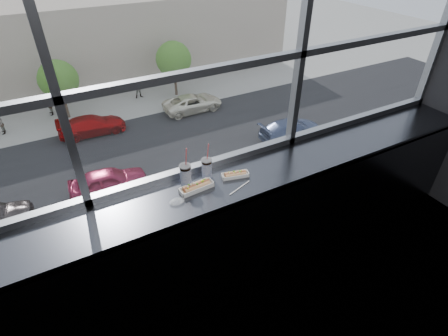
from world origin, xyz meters
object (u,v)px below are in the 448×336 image
loose_straw (240,188)px  car_near_c (108,178)px  tree_center (58,80)px  wrapper (177,201)px  soda_cup_right (207,167)px  pedestrian_b (48,104)px  soda_cup_left (186,174)px  car_far_b (91,122)px  pedestrian_c (139,86)px  car_near_e (291,126)px  tree_right (174,59)px  hotdog_tray_left (196,187)px  hotdog_tray_right (235,174)px  car_far_c (192,100)px

loose_straw → car_near_c: size_ratio=0.04×
car_near_c → tree_center: (-0.70, 12.00, 2.27)m
tree_center → wrapper: bearing=-91.0°
soda_cup_right → pedestrian_b: size_ratio=0.17×
soda_cup_right → wrapper: (-0.36, -0.19, -0.09)m
soda_cup_left → soda_cup_right: size_ratio=1.07×
car_far_b → pedestrian_c: 7.36m
loose_straw → car_near_e: (14.66, 16.41, -11.05)m
loose_straw → car_near_e: size_ratio=0.04×
wrapper → pedestrian_b: (-0.81, 29.53, -11.04)m
car_far_b → tree_right: 9.91m
hotdog_tray_left → tree_right: size_ratio=0.06×
wrapper → tree_right: size_ratio=0.02×
soda_cup_right → tree_center: bearing=89.7°
hotdog_tray_right → soda_cup_right: soda_cup_right is taller
hotdog_tray_left → pedestrian_c: hotdog_tray_left is taller
car_far_c → car_near_e: size_ratio=0.98×
hotdog_tray_left → car_far_c: bearing=62.4°
pedestrian_b → tree_center: 2.92m
soda_cup_left → pedestrian_c: size_ratio=0.16×
soda_cup_left → pedestrian_c: 31.94m
tree_center → loose_straw: bearing=-89.9°
hotdog_tray_right → car_near_e: (14.61, 16.25, -11.07)m
car_far_b → car_near_c: size_ratio=0.93×
hotdog_tray_right → tree_right: (9.95, 28.25, -8.63)m
car_near_e → loose_straw: bearing=140.8°
car_far_b → car_far_c: car_far_b is taller
wrapper → tree_center: wrapper is taller
wrapper → soda_cup_right: bearing=28.1°
wrapper → pedestrian_b: bearing=91.6°
soda_cup_left → tree_center: soda_cup_left is taller
pedestrian_c → tree_center: (-6.71, -0.99, 2.20)m
car_far_b → car_near_e: (13.39, -8.00, 0.01)m
pedestrian_c → tree_right: (3.32, -0.99, 2.30)m
hotdog_tray_right → loose_straw: (-0.05, -0.16, -0.02)m
wrapper → pedestrian_c: size_ratio=0.05×
hotdog_tray_left → soda_cup_right: (0.15, 0.12, 0.07)m
loose_straw → car_far_b: size_ratio=0.04×
hotdog_tray_left → car_near_c: bearing=81.9°
hotdog_tray_right → pedestrian_b: hotdog_tray_right is taller
hotdog_tray_left → hotdog_tray_right: hotdog_tray_left is taller
hotdog_tray_right → car_far_b: bearing=100.7°
car_near_e → tree_right: bearing=23.8°
tree_right → car_near_c: bearing=-127.9°
loose_straw → car_near_c: loose_straw is taller
car_near_c → pedestrian_c: pedestrian_c is taller
car_near_c → loose_straw: bearing=-177.3°
car_far_c → car_near_c: car_near_c is taller
pedestrian_c → soda_cup_right: bearing=-103.2°
loose_straw → wrapper: wrapper is taller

